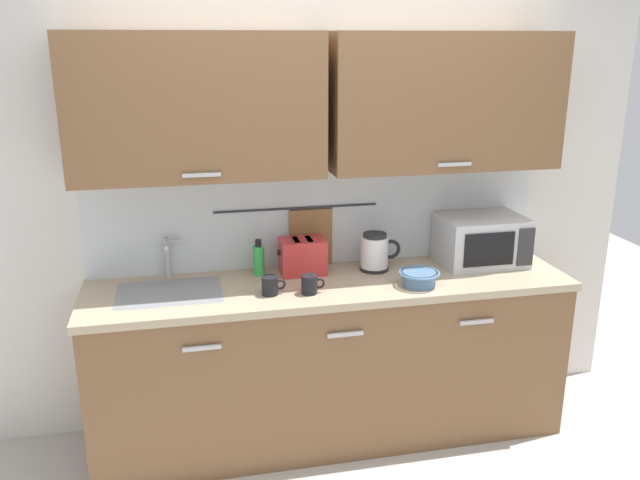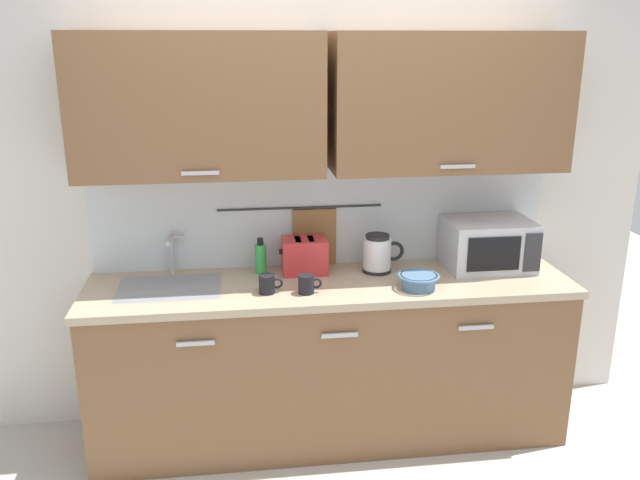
{
  "view_description": "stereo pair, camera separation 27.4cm",
  "coord_description": "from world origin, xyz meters",
  "px_view_note": "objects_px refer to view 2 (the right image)",
  "views": [
    {
      "loc": [
        -0.74,
        -2.83,
        2.12
      ],
      "look_at": [
        -0.05,
        0.33,
        1.12
      ],
      "focal_mm": 36.88,
      "sensor_mm": 36.0,
      "label": 1
    },
    {
      "loc": [
        -0.47,
        -2.88,
        2.12
      ],
      "look_at": [
        -0.05,
        0.33,
        1.12
      ],
      "focal_mm": 36.88,
      "sensor_mm": 36.0,
      "label": 2
    }
  ],
  "objects_px": {
    "electric_kettle": "(378,254)",
    "dish_soap_bottle": "(261,258)",
    "toaster": "(304,256)",
    "mixing_bowl": "(418,280)",
    "mug_near_sink": "(267,284)",
    "mug_by_kettle": "(307,284)",
    "microwave": "(488,244)"
  },
  "relations": [
    {
      "from": "electric_kettle",
      "to": "mug_by_kettle",
      "type": "height_order",
      "value": "electric_kettle"
    },
    {
      "from": "microwave",
      "to": "dish_soap_bottle",
      "type": "bearing_deg",
      "value": 176.65
    },
    {
      "from": "microwave",
      "to": "mixing_bowl",
      "type": "distance_m",
      "value": 0.54
    },
    {
      "from": "mug_near_sink",
      "to": "mug_by_kettle",
      "type": "relative_size",
      "value": 1.0
    },
    {
      "from": "electric_kettle",
      "to": "dish_soap_bottle",
      "type": "height_order",
      "value": "electric_kettle"
    },
    {
      "from": "electric_kettle",
      "to": "toaster",
      "type": "distance_m",
      "value": 0.4
    },
    {
      "from": "dish_soap_bottle",
      "to": "toaster",
      "type": "relative_size",
      "value": 0.77
    },
    {
      "from": "toaster",
      "to": "mug_near_sink",
      "type": "bearing_deg",
      "value": -127.86
    },
    {
      "from": "microwave",
      "to": "toaster",
      "type": "xyz_separation_m",
      "value": [
        -1.01,
        0.05,
        -0.04
      ]
    },
    {
      "from": "dish_soap_bottle",
      "to": "mug_by_kettle",
      "type": "bearing_deg",
      "value": -56.76
    },
    {
      "from": "toaster",
      "to": "microwave",
      "type": "bearing_deg",
      "value": -2.89
    },
    {
      "from": "mug_near_sink",
      "to": "toaster",
      "type": "height_order",
      "value": "toaster"
    },
    {
      "from": "electric_kettle",
      "to": "mug_near_sink",
      "type": "bearing_deg",
      "value": -158.43
    },
    {
      "from": "toaster",
      "to": "mug_by_kettle",
      "type": "bearing_deg",
      "value": -94.13
    },
    {
      "from": "electric_kettle",
      "to": "dish_soap_bottle",
      "type": "distance_m",
      "value": 0.63
    },
    {
      "from": "microwave",
      "to": "toaster",
      "type": "relative_size",
      "value": 1.8
    },
    {
      "from": "dish_soap_bottle",
      "to": "mixing_bowl",
      "type": "xyz_separation_m",
      "value": [
        0.78,
        -0.34,
        -0.04
      ]
    },
    {
      "from": "electric_kettle",
      "to": "mug_by_kettle",
      "type": "bearing_deg",
      "value": -147.37
    },
    {
      "from": "microwave",
      "to": "mug_near_sink",
      "type": "bearing_deg",
      "value": -169.55
    },
    {
      "from": "toaster",
      "to": "mixing_bowl",
      "type": "bearing_deg",
      "value": -30.08
    },
    {
      "from": "electric_kettle",
      "to": "mixing_bowl",
      "type": "xyz_separation_m",
      "value": [
        0.15,
        -0.28,
        -0.06
      ]
    },
    {
      "from": "mixing_bowl",
      "to": "dish_soap_bottle",
      "type": "bearing_deg",
      "value": 156.59
    },
    {
      "from": "mug_near_sink",
      "to": "microwave",
      "type": "bearing_deg",
      "value": 10.45
    },
    {
      "from": "mixing_bowl",
      "to": "mug_by_kettle",
      "type": "height_order",
      "value": "mug_by_kettle"
    },
    {
      "from": "mug_near_sink",
      "to": "mug_by_kettle",
      "type": "bearing_deg",
      "value": -7.67
    },
    {
      "from": "mug_near_sink",
      "to": "mixing_bowl",
      "type": "distance_m",
      "value": 0.76
    },
    {
      "from": "electric_kettle",
      "to": "mixing_bowl",
      "type": "bearing_deg",
      "value": -62.05
    },
    {
      "from": "microwave",
      "to": "dish_soap_bottle",
      "type": "distance_m",
      "value": 1.25
    },
    {
      "from": "mug_near_sink",
      "to": "mixing_bowl",
      "type": "xyz_separation_m",
      "value": [
        0.76,
        -0.04,
        -0.0
      ]
    },
    {
      "from": "mug_by_kettle",
      "to": "mixing_bowl",
      "type": "bearing_deg",
      "value": -1.31
    },
    {
      "from": "dish_soap_bottle",
      "to": "toaster",
      "type": "xyz_separation_m",
      "value": [
        0.23,
        -0.02,
        0.01
      ]
    },
    {
      "from": "mug_near_sink",
      "to": "mixing_bowl",
      "type": "relative_size",
      "value": 0.56
    }
  ]
}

